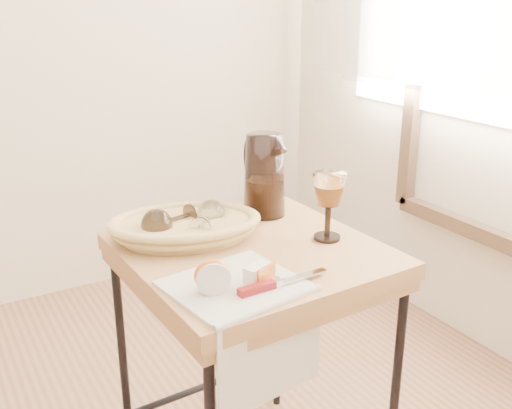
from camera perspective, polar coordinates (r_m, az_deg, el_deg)
side_table at (r=1.68m, az=-0.36°, el=-16.08°), size 0.61×0.61×0.76m
tea_towel at (r=1.30m, az=-2.04°, el=-7.73°), size 0.30×0.28×0.01m
bread_basket at (r=1.54m, az=-6.79°, el=-2.30°), size 0.40×0.33×0.06m
goblet_lying_a at (r=1.53m, az=-8.12°, el=-1.49°), size 0.15×0.11×0.08m
goblet_lying_b at (r=1.53m, az=-4.76°, el=-1.43°), size 0.14×0.14×0.08m
pitcher at (r=1.67m, az=0.81°, el=2.83°), size 0.22×0.27×0.27m
wine_goblet at (r=1.52m, az=6.95°, el=-0.18°), size 0.09×0.09×0.18m
apple_half at (r=1.25m, az=-4.21°, el=-6.80°), size 0.09×0.07×0.07m
apple_wedge at (r=1.29m, az=0.09°, el=-6.68°), size 0.07×0.05×0.04m
table_knife at (r=1.29m, az=2.33°, el=-7.37°), size 0.22×0.03×0.02m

